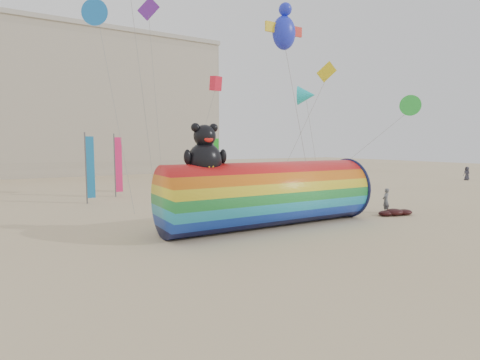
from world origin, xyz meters
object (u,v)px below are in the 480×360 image
hotel_building (0,101)px  windsock_assembly (269,192)px  kite_handler (386,201)px  fabric_bundle (396,212)px

hotel_building → windsock_assembly: size_ratio=5.16×
kite_handler → fabric_bundle: 0.98m
windsock_assembly → fabric_bundle: size_ratio=4.47×
windsock_assembly → kite_handler: bearing=-4.2°
windsock_assembly → kite_handler: (8.52, -0.62, -1.01)m
windsock_assembly → fabric_bundle: (8.50, -1.40, -1.62)m
fabric_bundle → windsock_assembly: bearing=170.7°
kite_handler → hotel_building: bearing=-78.6°
kite_handler → fabric_bundle: bearing=74.8°
hotel_building → kite_handler: hotel_building is taller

